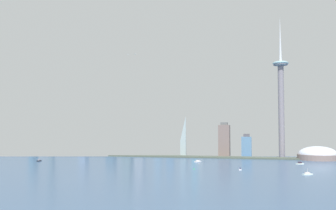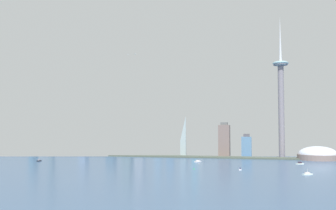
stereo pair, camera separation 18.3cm
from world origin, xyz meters
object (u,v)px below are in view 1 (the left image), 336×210
Objects in this scene: skyscraper_7 at (201,137)px; airplane at (132,56)px; stadium_dome at (318,155)px; boat_5 at (240,169)px; skyscraper_8 at (247,146)px; skyscraper_10 at (195,133)px; observation_tower at (281,92)px; boat_0 at (300,163)px; skyscraper_1 at (52,126)px; skyscraper_6 at (184,121)px; skyscraper_9 at (127,135)px; skyscraper_5 at (34,138)px; skyscraper_13 at (84,141)px; skyscraper_4 at (286,135)px; boat_3 at (198,161)px; skyscraper_2 at (224,141)px; boat_1 at (39,161)px; skyscraper_12 at (158,134)px; channel_buoy_0 at (194,169)px; skyscraper_11 at (170,140)px; skyscraper_0 at (140,131)px; boat_2 at (308,174)px; skyscraper_3 at (111,142)px.

airplane is at bearing -145.92° from skyscraper_7.
boat_5 is at bearing -121.32° from stadium_dome.
skyscraper_10 is at bearing -178.41° from skyscraper_8.
observation_tower is at bearing -11.64° from skyscraper_8.
skyscraper_7 reaches higher than boat_0.
boat_0 is at bearing -13.73° from skyscraper_1.
skyscraper_9 is at bearing 168.46° from skyscraper_6.
skyscraper_5 is 146.78m from skyscraper_13.
airplane is (-379.00, -117.57, 204.46)m from skyscraper_4.
skyscraper_6 is 18.17× the size of boat_5.
skyscraper_9 is at bearing 41.22° from boat_5.
skyscraper_1 is at bearing -71.08° from boat_3.
skyscraper_2 is at bearing -175.31° from observation_tower.
airplane is at bearing 44.76° from boat_5.
skyscraper_9 is 281.96m from boat_1.
skyscraper_6 is at bearing -44.02° from skyscraper_12.
channel_buoy_0 is (-23.49, -298.28, -39.55)m from skyscraper_2.
stadium_dome is 5.66× the size of boat_0.
boat_1 is at bearing 167.60° from channel_buoy_0.
skyscraper_10 reaches higher than skyscraper_12.
skyscraper_2 is at bearing 98.58° from boat_0.
observation_tower is 695.41m from skyscraper_5.
skyscraper_11 is (396.88, 26.21, -2.01)m from skyscraper_5.
boat_1 is (-543.67, -65.82, -0.08)m from boat_0.
skyscraper_0 is 1.20× the size of skyscraper_7.
boat_2 is at bearing -34.31° from skyscraper_13.
skyscraper_3 is (-542.89, 99.49, 21.03)m from stadium_dome.
skyscraper_0 is 69.84m from skyscraper_12.
skyscraper_10 is at bearing 162.27° from skyscraper_2.
skyscraper_7 is at bearing 160.66° from stadium_dome.
skyscraper_3 is 0.78× the size of skyscraper_12.
boat_0 is (316.15, -204.08, -38.80)m from skyscraper_11.
skyscraper_9 is 1.47× the size of skyscraper_13.
skyscraper_7 reaches higher than boat_3.
stadium_dome is 375.05m from skyscraper_11.
skyscraper_5 is at bearing 148.45° from channel_buoy_0.
boat_1 is (169.35, -243.69, -40.90)m from skyscraper_5.
channel_buoy_0 is (243.34, -332.12, -50.74)m from skyscraper_9.
skyscraper_3 is 224.39m from skyscraper_5.
skyscraper_3 is 0.73× the size of skyscraper_4.
skyscraper_0 reaches higher than boat_1.
skyscraper_2 is 8.22× the size of boat_5.
skyscraper_12 is at bearing 30.03° from airplane.
skyscraper_1 reaches higher than skyscraper_11.
skyscraper_2 is 0.79× the size of skyscraper_7.
skyscraper_12 is 213.47m from skyscraper_13.
skyscraper_2 is 1.16× the size of skyscraper_13.
skyscraper_1 is 9.96× the size of boat_0.
skyscraper_10 reaches higher than channel_buoy_0.
skyscraper_1 is 1.87× the size of skyscraper_11.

